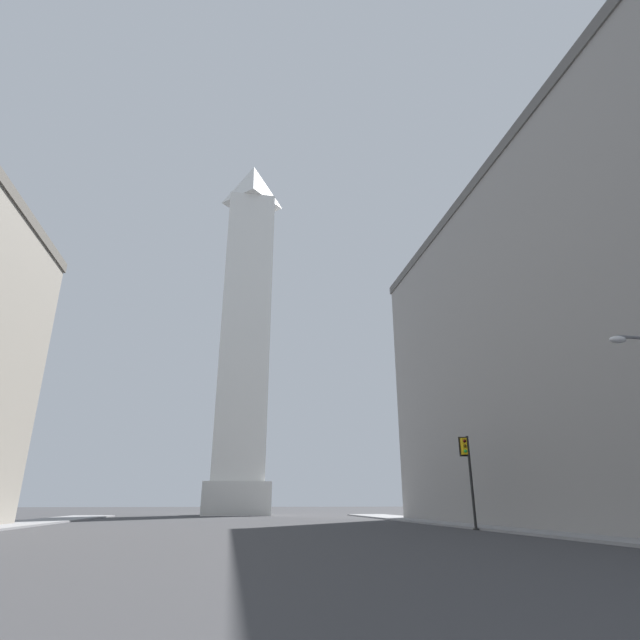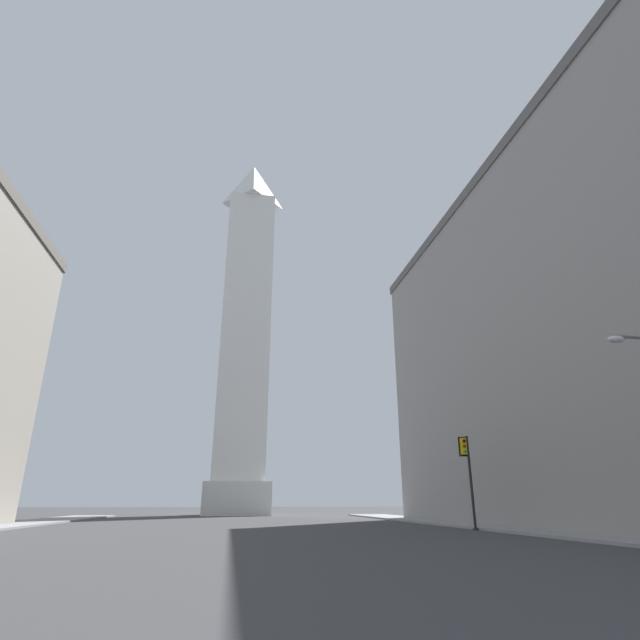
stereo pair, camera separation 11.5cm
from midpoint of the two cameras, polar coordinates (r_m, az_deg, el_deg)
name	(u,v)px [view 1 (the left image)]	position (r m, az deg, el deg)	size (l,w,h in m)	color
sidewalk_right	(562,533)	(33.56, 25.83, -21.07)	(5.00, 87.31, 0.15)	gray
obelisk	(246,326)	(78.78, -8.55, -0.64)	(9.10, 9.10, 57.42)	silver
traffic_light_mid_right	(468,467)	(36.66, 16.48, -15.80)	(0.77, 0.51, 6.03)	black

